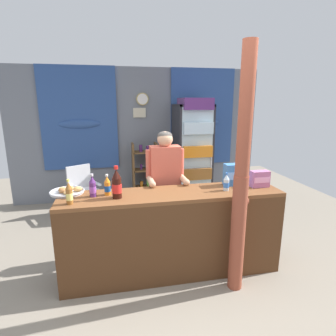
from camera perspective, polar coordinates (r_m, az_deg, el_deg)
ground_plane at (r=4.10m, az=-2.98°, el=-14.40°), size 7.81×7.81×0.00m
back_wall_curtained at (r=5.49m, az=-6.01°, el=7.28°), size 4.85×0.22×2.56m
stall_counter at (r=3.05m, az=1.33°, el=-12.59°), size 2.42×0.53×0.96m
timber_post at (r=2.75m, az=15.00°, el=-2.66°), size 0.17×0.15×2.45m
drink_fridge at (r=5.13m, az=5.14°, el=4.17°), size 0.64×0.75×1.99m
bottle_shelf_rack at (r=5.34m, az=-4.85°, el=-0.73°), size 0.48×0.28×1.16m
plastic_lawn_chair at (r=4.93m, az=-17.35°, el=-3.89°), size 0.60×0.60×0.86m
shopkeeper at (r=3.44m, az=-0.58°, el=-2.17°), size 0.48×0.42×1.58m
soda_bottle_cola at (r=2.83m, az=-10.63°, el=-3.41°), size 0.10×0.10×0.34m
soda_bottle_water at (r=3.11m, az=12.04°, el=-3.05°), size 0.06×0.06×0.20m
soda_bottle_orange_soda at (r=2.96m, az=-12.51°, el=-3.72°), size 0.07×0.07×0.23m
soda_bottle_grape_soda at (r=2.94m, az=-15.43°, el=-3.83°), size 0.07×0.07×0.24m
soda_bottle_iced_tea at (r=2.80m, az=-19.89°, el=-5.05°), size 0.06×0.06×0.25m
snack_box_wafer at (r=3.34m, az=18.54°, el=-2.16°), size 0.21×0.11×0.19m
snack_box_biscuit at (r=3.31m, az=13.09°, el=-1.35°), size 0.17×0.13×0.25m
pastry_tray at (r=3.16m, az=-20.17°, el=-4.56°), size 0.37×0.37×0.07m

